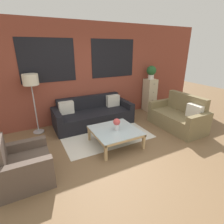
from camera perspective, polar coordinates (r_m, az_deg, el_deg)
ground_plane at (r=3.66m, az=4.93°, el=-15.24°), size 16.00×16.00×0.00m
wall_back_brick at (r=5.24m, az=-9.28°, el=12.29°), size 8.40×0.09×2.80m
rug at (r=4.60m, az=-2.46°, el=-7.10°), size 2.19×1.52×0.00m
couch_dark at (r=5.10m, az=-6.13°, el=-0.97°), size 2.23×0.88×0.78m
settee_vintage at (r=5.16m, az=20.87°, el=-1.58°), size 0.80×1.51×0.92m
armchair_corner at (r=3.36m, az=-27.05°, el=-15.58°), size 0.80×0.84×0.84m
coffee_table at (r=3.99m, az=1.05°, el=-6.44°), size 1.00×1.00×0.37m
floor_lamp at (r=4.69m, az=-24.96°, el=8.67°), size 0.37×0.37×1.53m
drawer_cabinet at (r=6.28m, az=12.16°, el=5.48°), size 0.36×0.39×1.10m
potted_plant at (r=6.13m, az=12.73°, el=12.77°), size 0.32×0.32×0.45m
flower_vase at (r=3.88m, az=1.53°, el=-3.78°), size 0.16×0.16×0.28m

